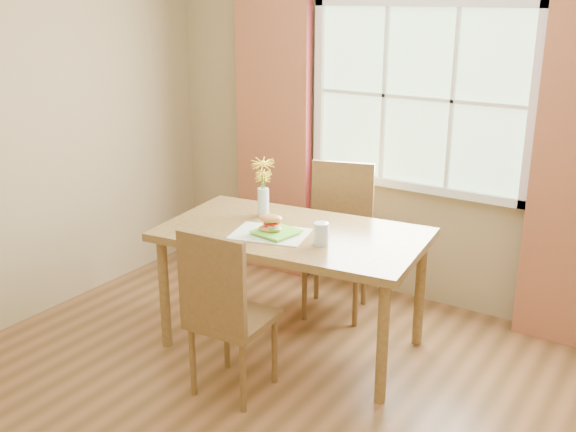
% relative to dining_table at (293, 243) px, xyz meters
% --- Properties ---
extents(room, '(4.24, 3.84, 2.74)m').
position_rel_dining_table_xyz_m(room, '(0.33, -0.79, 0.64)').
color(room, brown).
rests_on(room, ground).
extents(window, '(1.62, 0.06, 1.32)m').
position_rel_dining_table_xyz_m(window, '(0.33, 1.09, 0.79)').
color(window, '#B7E5AD').
rests_on(window, room).
extents(curtain_left, '(0.65, 0.08, 2.20)m').
position_rel_dining_table_xyz_m(curtain_left, '(-0.82, 0.99, 0.39)').
color(curtain_left, maroon).
rests_on(curtain_left, room).
extents(dining_table, '(1.71, 1.10, 0.79)m').
position_rel_dining_table_xyz_m(dining_table, '(0.00, 0.00, 0.00)').
color(dining_table, olive).
rests_on(dining_table, room).
extents(chair_near, '(0.44, 0.44, 1.00)m').
position_rel_dining_table_xyz_m(chair_near, '(0.01, -0.71, -0.16)').
color(chair_near, brown).
rests_on(chair_near, room).
extents(chair_far, '(0.55, 0.55, 1.06)m').
position_rel_dining_table_xyz_m(chair_far, '(-0.03, 0.65, -0.12)').
color(chair_far, brown).
rests_on(chair_far, room).
extents(placemat, '(0.52, 0.43, 0.01)m').
position_rel_dining_table_xyz_m(placemat, '(-0.08, -0.13, 0.08)').
color(placemat, beige).
rests_on(placemat, dining_table).
extents(plate, '(0.27, 0.27, 0.01)m').
position_rel_dining_table_xyz_m(plate, '(-0.04, -0.12, 0.09)').
color(plate, '#6EDF37').
rests_on(plate, placemat).
extents(croissant_sandwich, '(0.18, 0.15, 0.11)m').
position_rel_dining_table_xyz_m(croissant_sandwich, '(-0.08, -0.13, 0.15)').
color(croissant_sandwich, '#D9974A').
rests_on(croissant_sandwich, plate).
extents(water_glass, '(0.09, 0.09, 0.13)m').
position_rel_dining_table_xyz_m(water_glass, '(0.27, -0.11, 0.14)').
color(water_glass, silver).
rests_on(water_glass, dining_table).
extents(flower_vase, '(0.16, 0.16, 0.38)m').
position_rel_dining_table_xyz_m(flower_vase, '(-0.32, 0.15, 0.31)').
color(flower_vase, silver).
rests_on(flower_vase, dining_table).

